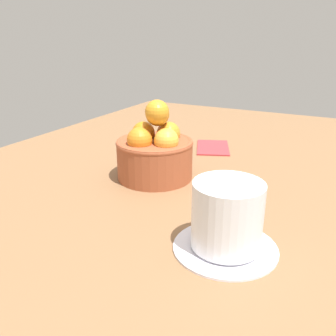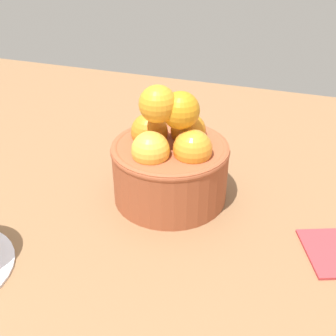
% 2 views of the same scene
% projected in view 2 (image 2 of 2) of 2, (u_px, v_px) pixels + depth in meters
% --- Properties ---
extents(ground_plane, '(1.36, 0.81, 0.04)m').
position_uv_depth(ground_plane, '(170.00, 208.00, 0.52)').
color(ground_plane, brown).
extents(terracotta_bowl, '(0.14, 0.14, 0.14)m').
position_uv_depth(terracotta_bowl, '(170.00, 160.00, 0.48)').
color(terracotta_bowl, '#9E4C2D').
rests_on(terracotta_bowl, ground_plane).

